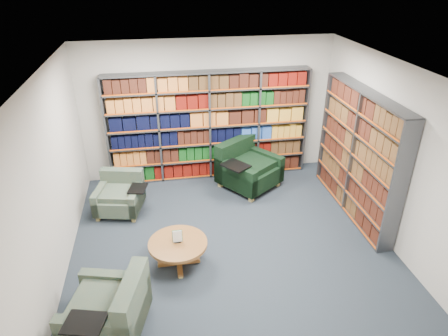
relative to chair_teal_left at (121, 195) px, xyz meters
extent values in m
cube|color=black|center=(1.78, -1.31, -0.29)|extent=(5.00, 5.00, 0.01)
cube|color=white|center=(1.78, -1.31, 2.52)|extent=(5.00, 5.00, 0.01)
cube|color=#B2ACA2|center=(1.78, 1.20, 1.12)|extent=(5.00, 0.01, 2.80)
cube|color=#B2ACA2|center=(1.78, -3.81, 1.12)|extent=(5.00, 0.01, 2.80)
cube|color=#B2ACA2|center=(-0.72, -1.31, 1.12)|extent=(0.01, 5.00, 2.80)
cube|color=#B2ACA2|center=(4.29, -1.31, 1.12)|extent=(0.01, 5.00, 2.80)
cube|color=#47494F|center=(1.78, 1.03, 0.82)|extent=(4.00, 0.28, 2.20)
cube|color=silver|center=(1.78, 1.16, 0.82)|extent=(4.00, 0.02, 2.20)
cube|color=#D84C0A|center=(1.78, 0.90, 0.82)|extent=(4.00, 0.01, 2.20)
cube|color=#0A390F|center=(1.78, 1.03, -0.11)|extent=(3.88, 0.21, 0.29)
cube|color=#BC6326|center=(1.78, 1.03, 0.26)|extent=(3.88, 0.21, 0.29)
cube|color=black|center=(1.78, 1.03, 0.63)|extent=(3.88, 0.21, 0.29)
cube|color=black|center=(1.78, 1.03, 0.99)|extent=(3.88, 0.21, 0.29)
cube|color=#BC6326|center=(1.78, 1.03, 1.36)|extent=(3.88, 0.21, 0.29)
cube|color=#33140B|center=(1.78, 1.03, 1.73)|extent=(3.88, 0.21, 0.29)
cube|color=#47494F|center=(4.12, -0.71, 0.82)|extent=(0.28, 2.50, 2.20)
cube|color=silver|center=(4.25, -0.71, 0.82)|extent=(0.02, 2.50, 2.20)
cube|color=#D84C0A|center=(3.99, -0.71, 0.82)|extent=(0.02, 2.50, 2.20)
cube|color=#33140B|center=(4.12, -0.71, -0.11)|extent=(0.21, 2.38, 0.29)
cube|color=#472C15|center=(4.12, -0.71, 0.26)|extent=(0.21, 2.38, 0.29)
cube|color=#33140B|center=(4.12, -0.71, 0.63)|extent=(0.21, 2.38, 0.29)
cube|color=#33140B|center=(4.12, -0.71, 0.99)|extent=(0.21, 2.38, 0.29)
cube|color=#472C15|center=(4.12, -0.71, 1.36)|extent=(0.21, 2.38, 0.29)
cube|color=#33140B|center=(4.12, -0.71, 1.73)|extent=(0.21, 2.38, 0.29)
cube|color=#072830|center=(-0.02, -0.07, -0.06)|extent=(0.92, 0.92, 0.27)
cube|color=#072830|center=(0.05, 0.22, 0.11)|extent=(0.79, 0.34, 0.62)
cube|color=#072830|center=(-0.34, 0.00, 0.01)|extent=(0.29, 0.78, 0.41)
cube|color=#072830|center=(0.30, -0.14, 0.01)|extent=(0.29, 0.78, 0.41)
cube|color=black|center=(0.33, -0.20, 0.23)|extent=(0.37, 0.43, 0.02)
cube|color=#9E8B4B|center=(-0.40, -0.31, -0.24)|extent=(0.07, 0.07, 0.09)
cube|color=#9E8B4B|center=(0.22, -0.45, -0.24)|extent=(0.07, 0.07, 0.09)
cube|color=#9E8B4B|center=(-0.26, 0.31, -0.24)|extent=(0.07, 0.07, 0.09)
cube|color=#9E8B4B|center=(0.36, 0.17, -0.24)|extent=(0.07, 0.07, 0.09)
cube|color=black|center=(2.49, 0.41, 0.00)|extent=(1.39, 1.39, 0.35)
cube|color=black|center=(2.26, 0.72, 0.22)|extent=(0.93, 0.77, 0.79)
cube|color=black|center=(2.15, 0.16, 0.09)|extent=(0.71, 0.89, 0.53)
cube|color=black|center=(2.83, 0.66, 0.09)|extent=(0.71, 0.89, 0.53)
cube|color=black|center=(2.14, 0.09, 0.38)|extent=(0.59, 0.61, 0.03)
cube|color=#9E8B4B|center=(2.40, -0.16, -0.23)|extent=(0.11, 0.11, 0.11)
cube|color=#9E8B4B|center=(3.06, 0.33, -0.23)|extent=(0.11, 0.11, 0.11)
cube|color=#9E8B4B|center=(1.92, 0.50, -0.23)|extent=(0.11, 0.11, 0.11)
cube|color=#9E8B4B|center=(2.57, 0.98, -0.23)|extent=(0.11, 0.11, 0.11)
cube|color=#072830|center=(-0.02, -2.75, -0.03)|extent=(1.09, 1.09, 0.32)
cube|color=#072830|center=(0.31, -2.84, 0.17)|extent=(0.42, 0.91, 0.71)
cube|color=#072830|center=(0.08, -2.39, 0.05)|extent=(0.89, 0.36, 0.47)
cube|color=#072830|center=(-0.12, -3.11, 0.05)|extent=(0.89, 0.36, 0.47)
cube|color=black|center=(-0.18, -3.15, 0.31)|extent=(0.51, 0.44, 0.02)
cube|color=#9E8B4B|center=(-0.28, -2.31, -0.23)|extent=(0.08, 0.08, 0.10)
cube|color=#9E8B4B|center=(0.43, -2.49, -0.23)|extent=(0.08, 0.08, 0.10)
cylinder|color=brown|center=(0.92, -1.69, 0.10)|extent=(0.87, 0.87, 0.05)
cylinder|color=brown|center=(0.92, -1.69, -0.09)|extent=(0.12, 0.12, 0.35)
cube|color=brown|center=(0.92, -1.69, -0.24)|extent=(0.63, 0.08, 0.06)
cube|color=brown|center=(0.92, -1.69, -0.24)|extent=(0.08, 0.63, 0.06)
cube|color=black|center=(0.92, -1.69, 0.13)|extent=(0.10, 0.05, 0.01)
cube|color=white|center=(0.92, -1.69, 0.23)|extent=(0.14, 0.01, 0.19)
cube|color=#145926|center=(0.92, -1.69, 0.23)|extent=(0.15, 0.00, 0.21)
camera|label=1|loc=(0.79, -6.40, 3.79)|focal=32.00mm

